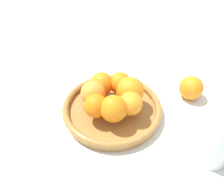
{
  "coord_description": "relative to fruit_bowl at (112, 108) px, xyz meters",
  "views": [
    {
      "loc": [
        -0.28,
        0.34,
        0.47
      ],
      "look_at": [
        0.0,
        0.0,
        0.07
      ],
      "focal_mm": 35.0,
      "sensor_mm": 36.0,
      "label": 1
    }
  ],
  "objects": [
    {
      "name": "fruit_bowl",
      "position": [
        0.0,
        0.0,
        0.0
      ],
      "size": [
        0.29,
        0.29,
        0.03
      ],
      "color": "#A57238",
      "rests_on": "ground_plane"
    },
    {
      "name": "ground_plane",
      "position": [
        0.0,
        0.0,
        -0.02
      ],
      "size": [
        4.0,
        4.0,
        0.0
      ],
      "primitive_type": "plane",
      "color": "silver"
    },
    {
      "name": "orange_pile",
      "position": [
        -0.0,
        -0.0,
        0.05
      ],
      "size": [
        0.18,
        0.18,
        0.08
      ],
      "color": "orange",
      "rests_on": "fruit_bowl"
    },
    {
      "name": "stray_orange",
      "position": [
        -0.15,
        -0.2,
        0.02
      ],
      "size": [
        0.07,
        0.07,
        0.07
      ],
      "primitive_type": "sphere",
      "color": "orange",
      "rests_on": "ground_plane"
    },
    {
      "name": "drinking_glass",
      "position": [
        -0.28,
        -0.03,
        0.05
      ],
      "size": [
        0.07,
        0.07,
        0.13
      ],
      "primitive_type": "cylinder",
      "color": "silver",
      "rests_on": "ground_plane"
    }
  ]
}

